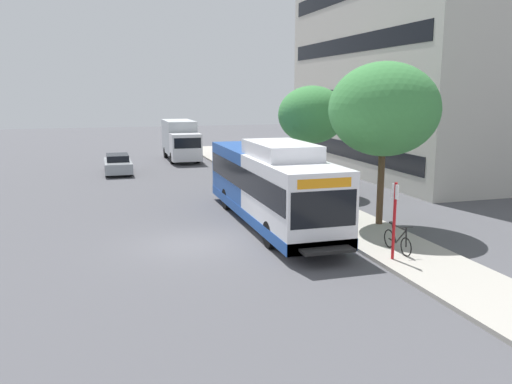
{
  "coord_description": "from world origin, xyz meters",
  "views": [
    {
      "loc": [
        -3.18,
        -19.01,
        5.67
      ],
      "look_at": [
        2.9,
        1.37,
        1.6
      ],
      "focal_mm": 37.11,
      "sensor_mm": 36.0,
      "label": 1
    }
  ],
  "objects_px": {
    "street_tree_mid_block": "(312,115)",
    "parked_car_far_lane": "(118,164)",
    "box_truck_background": "(180,139)",
    "bicycle_parked": "(397,240)",
    "street_tree_near_stop": "(384,109)",
    "bus_stop_sign_pole": "(394,215)",
    "transit_bus": "(270,185)"
  },
  "relations": [
    {
      "from": "street_tree_mid_block",
      "to": "parked_car_far_lane",
      "type": "relative_size",
      "value": 1.29
    },
    {
      "from": "box_truck_background",
      "to": "bicycle_parked",
      "type": "bearing_deg",
      "value": -83.35
    },
    {
      "from": "box_truck_background",
      "to": "street_tree_near_stop",
      "type": "bearing_deg",
      "value": -79.09
    },
    {
      "from": "bus_stop_sign_pole",
      "to": "street_tree_near_stop",
      "type": "xyz_separation_m",
      "value": [
        2.0,
        4.43,
        3.28
      ]
    },
    {
      "from": "transit_bus",
      "to": "bus_stop_sign_pole",
      "type": "distance_m",
      "value": 6.73
    },
    {
      "from": "street_tree_near_stop",
      "to": "street_tree_mid_block",
      "type": "xyz_separation_m",
      "value": [
        0.08,
        7.8,
        -0.55
      ]
    },
    {
      "from": "street_tree_near_stop",
      "to": "street_tree_mid_block",
      "type": "height_order",
      "value": "street_tree_near_stop"
    },
    {
      "from": "bicycle_parked",
      "to": "parked_car_far_lane",
      "type": "distance_m",
      "value": 23.79
    },
    {
      "from": "bus_stop_sign_pole",
      "to": "parked_car_far_lane",
      "type": "height_order",
      "value": "bus_stop_sign_pole"
    },
    {
      "from": "bicycle_parked",
      "to": "transit_bus",
      "type": "bearing_deg",
      "value": 116.46
    },
    {
      "from": "street_tree_near_stop",
      "to": "box_truck_background",
      "type": "height_order",
      "value": "street_tree_near_stop"
    },
    {
      "from": "bus_stop_sign_pole",
      "to": "box_truck_background",
      "type": "height_order",
      "value": "box_truck_background"
    },
    {
      "from": "parked_car_far_lane",
      "to": "box_truck_background",
      "type": "height_order",
      "value": "box_truck_background"
    },
    {
      "from": "bus_stop_sign_pole",
      "to": "bicycle_parked",
      "type": "bearing_deg",
      "value": 48.72
    },
    {
      "from": "transit_bus",
      "to": "street_tree_mid_block",
      "type": "xyz_separation_m",
      "value": [
        4.33,
        5.88,
        2.67
      ]
    },
    {
      "from": "bus_stop_sign_pole",
      "to": "bicycle_parked",
      "type": "relative_size",
      "value": 1.48
    },
    {
      "from": "transit_bus",
      "to": "street_tree_near_stop",
      "type": "distance_m",
      "value": 5.67
    },
    {
      "from": "bicycle_parked",
      "to": "box_truck_background",
      "type": "distance_m",
      "value": 28.38
    },
    {
      "from": "street_tree_mid_block",
      "to": "box_truck_background",
      "type": "xyz_separation_m",
      "value": [
        -4.78,
        16.6,
        -2.63
      ]
    },
    {
      "from": "box_truck_background",
      "to": "bus_stop_sign_pole",
      "type": "bearing_deg",
      "value": -84.65
    },
    {
      "from": "street_tree_near_stop",
      "to": "parked_car_far_lane",
      "type": "bearing_deg",
      "value": 118.54
    },
    {
      "from": "bus_stop_sign_pole",
      "to": "bicycle_parked",
      "type": "distance_m",
      "value": 1.4
    },
    {
      "from": "bus_stop_sign_pole",
      "to": "street_tree_near_stop",
      "type": "distance_m",
      "value": 5.86
    },
    {
      "from": "bicycle_parked",
      "to": "street_tree_mid_block",
      "type": "bearing_deg",
      "value": 82.61
    },
    {
      "from": "street_tree_mid_block",
      "to": "box_truck_background",
      "type": "distance_m",
      "value": 17.48
    },
    {
      "from": "street_tree_near_stop",
      "to": "bus_stop_sign_pole",
      "type": "bearing_deg",
      "value": -114.35
    },
    {
      "from": "bus_stop_sign_pole",
      "to": "box_truck_background",
      "type": "bearing_deg",
      "value": 95.35
    },
    {
      "from": "parked_car_far_lane",
      "to": "street_tree_near_stop",
      "type": "bearing_deg",
      "value": -61.46
    },
    {
      "from": "bicycle_parked",
      "to": "parked_car_far_lane",
      "type": "height_order",
      "value": "parked_car_far_lane"
    },
    {
      "from": "bus_stop_sign_pole",
      "to": "parked_car_far_lane",
      "type": "relative_size",
      "value": 0.58
    },
    {
      "from": "street_tree_mid_block",
      "to": "parked_car_far_lane",
      "type": "xyz_separation_m",
      "value": [
        -10.1,
        10.62,
        -3.71
      ]
    },
    {
      "from": "street_tree_near_stop",
      "to": "box_truck_background",
      "type": "xyz_separation_m",
      "value": [
        -4.71,
        24.4,
        -3.19
      ]
    }
  ]
}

